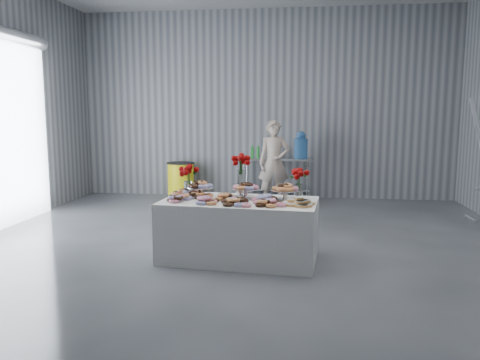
{
  "coord_description": "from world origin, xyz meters",
  "views": [
    {
      "loc": [
        0.72,
        -5.65,
        1.82
      ],
      "look_at": [
        -0.03,
        0.32,
        0.96
      ],
      "focal_mm": 35.0,
      "sensor_mm": 36.0,
      "label": 1
    }
  ],
  "objects_px": {
    "person": "(274,163)",
    "trash_barrel": "(181,180)",
    "prep_table": "(276,171)",
    "display_table": "(239,230)",
    "water_jug": "(301,146)"
  },
  "relations": [
    {
      "from": "person",
      "to": "trash_barrel",
      "type": "distance_m",
      "value": 2.16
    },
    {
      "from": "prep_table",
      "to": "display_table",
      "type": "bearing_deg",
      "value": -93.67
    },
    {
      "from": "trash_barrel",
      "to": "prep_table",
      "type": "bearing_deg",
      "value": 0.0
    },
    {
      "from": "display_table",
      "to": "person",
      "type": "height_order",
      "value": "person"
    },
    {
      "from": "prep_table",
      "to": "person",
      "type": "bearing_deg",
      "value": -92.06
    },
    {
      "from": "prep_table",
      "to": "trash_barrel",
      "type": "xyz_separation_m",
      "value": [
        -2.06,
        -0.0,
        -0.23
      ]
    },
    {
      "from": "display_table",
      "to": "water_jug",
      "type": "relative_size",
      "value": 3.43
    },
    {
      "from": "display_table",
      "to": "prep_table",
      "type": "distance_m",
      "value": 4.12
    },
    {
      "from": "water_jug",
      "to": "trash_barrel",
      "type": "xyz_separation_m",
      "value": [
        -2.56,
        0.0,
        -0.76
      ]
    },
    {
      "from": "display_table",
      "to": "prep_table",
      "type": "bearing_deg",
      "value": 86.33
    },
    {
      "from": "display_table",
      "to": "person",
      "type": "distance_m",
      "value": 3.6
    },
    {
      "from": "display_table",
      "to": "person",
      "type": "relative_size",
      "value": 1.12
    },
    {
      "from": "water_jug",
      "to": "trash_barrel",
      "type": "height_order",
      "value": "water_jug"
    },
    {
      "from": "display_table",
      "to": "water_jug",
      "type": "bearing_deg",
      "value": 79.47
    },
    {
      "from": "prep_table",
      "to": "trash_barrel",
      "type": "height_order",
      "value": "prep_table"
    }
  ]
}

